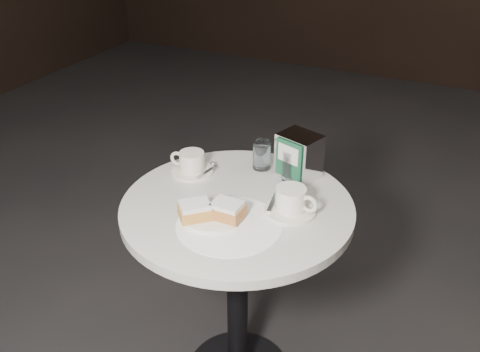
% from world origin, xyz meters
% --- Properties ---
extents(cafe_table, '(0.70, 0.70, 0.74)m').
position_xyz_m(cafe_table, '(0.00, 0.00, 0.55)').
color(cafe_table, black).
rests_on(cafe_table, ground).
extents(sugar_spill, '(0.40, 0.40, 0.00)m').
position_xyz_m(sugar_spill, '(0.03, -0.11, 0.75)').
color(sugar_spill, white).
rests_on(sugar_spill, cafe_table).
extents(beignet_plate, '(0.24, 0.24, 0.06)m').
position_xyz_m(beignet_plate, '(-0.03, -0.10, 0.77)').
color(beignet_plate, silver).
rests_on(beignet_plate, cafe_table).
extents(coffee_cup_left, '(0.15, 0.15, 0.07)m').
position_xyz_m(coffee_cup_left, '(-0.22, 0.11, 0.78)').
color(coffee_cup_left, silver).
rests_on(coffee_cup_left, cafe_table).
extents(coffee_cup_right, '(0.17, 0.17, 0.08)m').
position_xyz_m(coffee_cup_right, '(0.16, 0.03, 0.78)').
color(coffee_cup_right, silver).
rests_on(coffee_cup_right, cafe_table).
extents(water_glass_left, '(0.07, 0.07, 0.10)m').
position_xyz_m(water_glass_left, '(-0.02, 0.24, 0.79)').
color(water_glass_left, white).
rests_on(water_glass_left, cafe_table).
extents(water_glass_right, '(0.08, 0.08, 0.10)m').
position_xyz_m(water_glass_right, '(0.09, 0.21, 0.80)').
color(water_glass_right, white).
rests_on(water_glass_right, cafe_table).
extents(napkin_dispenser, '(0.15, 0.14, 0.15)m').
position_xyz_m(napkin_dispenser, '(0.11, 0.24, 0.82)').
color(napkin_dispenser, silver).
rests_on(napkin_dispenser, cafe_table).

